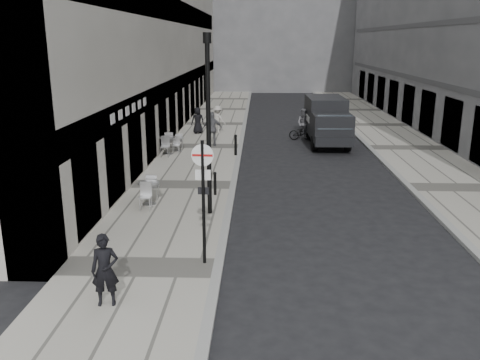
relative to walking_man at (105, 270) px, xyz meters
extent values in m
plane|color=black|center=(2.26, -0.78, -0.93)|extent=(120.00, 120.00, 0.00)
cube|color=#A8A397|center=(0.26, 17.22, -0.87)|extent=(4.00, 60.00, 0.12)
cube|color=#A8A397|center=(11.26, 17.22, -0.87)|extent=(4.00, 60.00, 0.12)
imported|color=black|center=(0.00, 0.00, 0.00)|extent=(0.65, 0.48, 1.62)
cylinder|color=black|center=(1.90, 2.22, 0.81)|extent=(0.08, 0.08, 3.23)
cylinder|color=white|center=(1.90, 2.22, 2.05)|extent=(0.55, 0.07, 0.55)
cube|color=#B21414|center=(1.90, 2.20, 2.05)|extent=(0.51, 0.05, 0.06)
cube|color=white|center=(1.90, 2.25, 1.54)|extent=(0.39, 0.05, 0.26)
cylinder|color=black|center=(1.66, 6.15, 1.99)|extent=(0.15, 0.15, 5.60)
cylinder|color=black|center=(1.66, 6.15, 4.83)|extent=(0.26, 0.26, 0.33)
cylinder|color=black|center=(1.66, 8.21, -0.40)|extent=(0.11, 0.11, 0.82)
cylinder|color=black|center=(2.11, 14.98, -0.32)|extent=(0.13, 0.13, 0.97)
cylinder|color=black|center=(6.21, 16.67, -0.53)|extent=(0.30, 0.81, 0.81)
cylinder|color=black|center=(7.98, 16.70, -0.53)|extent=(0.30, 0.81, 0.81)
cylinder|color=black|center=(6.14, 20.10, -0.53)|extent=(0.30, 0.81, 0.81)
cylinder|color=black|center=(7.92, 20.13, -0.53)|extent=(0.30, 0.81, 0.81)
cube|color=black|center=(7.04, 19.31, 0.63)|extent=(2.09, 3.67, 2.02)
cube|color=black|center=(7.10, 16.58, 0.33)|extent=(2.05, 1.85, 1.41)
cube|color=#1E2328|center=(7.11, 15.83, 0.74)|extent=(1.77, 0.39, 0.75)
imported|color=black|center=(5.87, 19.48, -0.47)|extent=(1.84, 1.21, 0.91)
imported|color=#5E5D63|center=(5.87, 19.48, 0.08)|extent=(1.02, 0.92, 1.72)
imported|color=slate|center=(0.75, 17.20, 0.12)|extent=(1.15, 0.62, 1.87)
imported|color=#B8B1A9|center=(0.71, 21.18, 0.04)|extent=(1.26, 1.07, 1.69)
imported|color=black|center=(-0.50, 21.03, 0.00)|extent=(0.91, 0.74, 1.61)
cylinder|color=silver|center=(-0.54, 6.96, -0.79)|extent=(0.46, 0.46, 0.03)
cylinder|color=silver|center=(-0.54, 6.96, -0.41)|extent=(0.06, 0.06, 0.78)
cylinder|color=silver|center=(-0.54, 6.96, -0.02)|extent=(0.73, 0.73, 0.03)
cylinder|color=#A3A4A6|center=(-1.34, 15.10, -0.79)|extent=(0.50, 0.50, 0.03)
cylinder|color=#A3A4A6|center=(-1.34, 15.10, -0.38)|extent=(0.07, 0.07, 0.83)
cylinder|color=#A3A4A6|center=(-1.34, 15.10, 0.04)|extent=(0.79, 0.79, 0.03)
cylinder|color=#BEBEC0|center=(-0.93, 15.86, -0.80)|extent=(0.40, 0.40, 0.03)
cylinder|color=#BEBEC0|center=(-0.93, 15.86, -0.46)|extent=(0.05, 0.05, 0.67)
cylinder|color=#BEBEC0|center=(-0.93, 15.86, -0.13)|extent=(0.64, 0.64, 0.03)
camera|label=1|loc=(3.28, -9.87, 4.78)|focal=38.00mm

